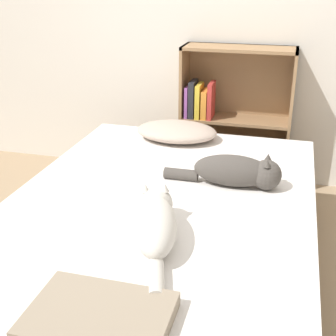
{
  "coord_description": "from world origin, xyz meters",
  "views": [
    {
      "loc": [
        0.53,
        -1.81,
        1.43
      ],
      "look_at": [
        0.0,
        0.15,
        0.56
      ],
      "focal_mm": 50.0,
      "sensor_mm": 36.0,
      "label": 1
    }
  ],
  "objects_px": {
    "pillow": "(177,131)",
    "bed": "(160,245)",
    "cat_dark": "(238,172)",
    "bookshelf": "(232,115)",
    "cat_light": "(155,222)"
  },
  "relations": [
    {
      "from": "bed",
      "to": "cat_light",
      "type": "relative_size",
      "value": 3.4
    },
    {
      "from": "bed",
      "to": "cat_light",
      "type": "height_order",
      "value": "cat_light"
    },
    {
      "from": "bed",
      "to": "cat_light",
      "type": "bearing_deg",
      "value": -76.46
    },
    {
      "from": "pillow",
      "to": "bookshelf",
      "type": "distance_m",
      "value": 0.53
    },
    {
      "from": "pillow",
      "to": "bed",
      "type": "bearing_deg",
      "value": -81.29
    },
    {
      "from": "pillow",
      "to": "cat_dark",
      "type": "distance_m",
      "value": 0.73
    },
    {
      "from": "cat_light",
      "to": "pillow",
      "type": "bearing_deg",
      "value": -6.53
    },
    {
      "from": "cat_dark",
      "to": "bookshelf",
      "type": "relative_size",
      "value": 0.59
    },
    {
      "from": "bed",
      "to": "pillow",
      "type": "bearing_deg",
      "value": 98.71
    },
    {
      "from": "bed",
      "to": "bookshelf",
      "type": "relative_size",
      "value": 2.14
    },
    {
      "from": "bed",
      "to": "pillow",
      "type": "xyz_separation_m",
      "value": [
        -0.13,
        0.83,
        0.28
      ]
    },
    {
      "from": "cat_light",
      "to": "cat_dark",
      "type": "bearing_deg",
      "value": -40.39
    },
    {
      "from": "bed",
      "to": "bookshelf",
      "type": "xyz_separation_m",
      "value": [
        0.15,
        1.28,
        0.27
      ]
    },
    {
      "from": "cat_light",
      "to": "bookshelf",
      "type": "distance_m",
      "value": 1.59
    },
    {
      "from": "bed",
      "to": "cat_dark",
      "type": "relative_size",
      "value": 3.6
    }
  ]
}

